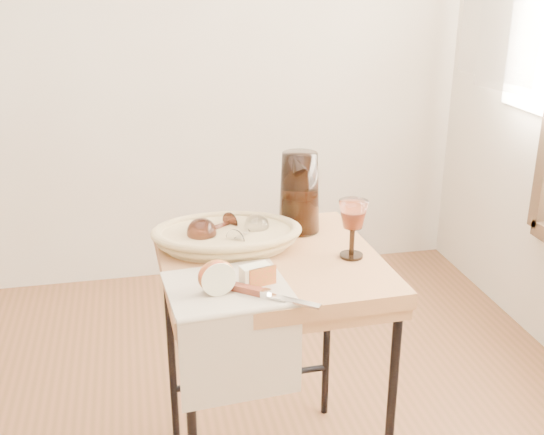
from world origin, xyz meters
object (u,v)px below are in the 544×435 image
object	(u,v)px
bread_basket	(227,238)
table_knife	(269,294)
wine_goblet	(352,229)
goblet_lying_a	(214,228)
pitcher	(299,192)
apple_half	(216,276)
goblet_lying_b	(248,232)
tea_towel	(228,288)
side_table	(271,374)

from	to	relation	value
bread_basket	table_knife	size ratio (longest dim) A/B	1.57
wine_goblet	table_knife	world-z (taller)	wine_goblet
goblet_lying_a	pitcher	world-z (taller)	pitcher
pitcher	apple_half	bearing A→B (deg)	-153.94
pitcher	table_knife	bearing A→B (deg)	-137.83
goblet_lying_a	apple_half	world-z (taller)	goblet_lying_a
apple_half	goblet_lying_b	bearing A→B (deg)	55.33
tea_towel	goblet_lying_a	world-z (taller)	goblet_lying_a
side_table	tea_towel	xyz separation A→B (m)	(-0.14, -0.16, 0.37)
goblet_lying_b	apple_half	distance (m)	0.27
wine_goblet	apple_half	distance (m)	0.40
bread_basket	apple_half	world-z (taller)	apple_half
table_knife	side_table	bearing A→B (deg)	114.92
side_table	apple_half	distance (m)	0.48
goblet_lying_a	bread_basket	bearing A→B (deg)	118.28
pitcher	apple_half	distance (m)	0.46
bread_basket	goblet_lying_a	distance (m)	0.04
pitcher	tea_towel	bearing A→B (deg)	-152.59
table_knife	goblet_lying_a	bearing A→B (deg)	141.23
goblet_lying_a	goblet_lying_b	size ratio (longest dim) A/B	1.13
goblet_lying_b	bread_basket	bearing A→B (deg)	111.04
wine_goblet	bread_basket	bearing A→B (deg)	156.77
table_knife	wine_goblet	bearing A→B (deg)	73.54
tea_towel	goblet_lying_a	size ratio (longest dim) A/B	2.17
wine_goblet	apple_half	bearing A→B (deg)	-160.21
pitcher	apple_half	size ratio (longest dim) A/B	3.07
tea_towel	pitcher	world-z (taller)	pitcher
goblet_lying_a	tea_towel	bearing A→B (deg)	53.94
tea_towel	side_table	bearing A→B (deg)	44.01
tea_towel	bread_basket	distance (m)	0.25
goblet_lying_b	wine_goblet	xyz separation A→B (m)	(0.26, -0.11, 0.03)
apple_half	table_knife	xyz separation A→B (m)	(0.11, -0.05, -0.03)
bread_basket	goblet_lying_b	bearing A→B (deg)	-16.55
side_table	goblet_lying_b	xyz separation A→B (m)	(-0.05, 0.07, 0.41)
bread_basket	tea_towel	bearing A→B (deg)	-93.04
goblet_lying_a	wine_goblet	size ratio (longest dim) A/B	0.83
tea_towel	goblet_lying_a	bearing A→B (deg)	84.28
tea_towel	bread_basket	bearing A→B (deg)	76.90
goblet_lying_a	table_knife	xyz separation A→B (m)	(0.08, -0.34, -0.04)
bread_basket	goblet_lying_a	world-z (taller)	goblet_lying_a
tea_towel	table_knife	xyz separation A→B (m)	(0.09, -0.07, 0.01)
pitcher	wine_goblet	world-z (taller)	pitcher
bread_basket	pitcher	size ratio (longest dim) A/B	1.33
side_table	goblet_lying_a	bearing A→B (deg)	141.00
wine_goblet	apple_half	world-z (taller)	wine_goblet
goblet_lying_a	pitcher	size ratio (longest dim) A/B	0.48
side_table	goblet_lying_b	bearing A→B (deg)	124.10
apple_half	goblet_lying_a	bearing A→B (deg)	74.37
bread_basket	apple_half	size ratio (longest dim) A/B	4.08
goblet_lying_b	pitcher	size ratio (longest dim) A/B	0.43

